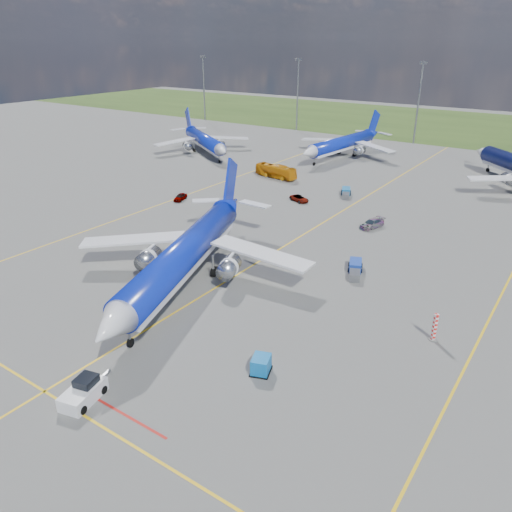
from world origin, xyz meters
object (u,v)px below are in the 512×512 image
Objects in this scene: main_airliner at (186,283)px; service_car_c at (372,223)px; uld_container at (261,365)px; bg_jet_nnw at (341,157)px; pushback_tug at (84,392)px; apron_bus at (276,171)px; warning_post at (435,327)px; service_car_a at (180,197)px; baggage_tug_c at (346,193)px; baggage_tug_w at (355,269)px; service_car_b at (299,199)px; bg_jet_nw at (205,153)px.

service_car_c is (11.65, 32.63, 0.70)m from main_airliner.
bg_jet_nnw is at bearing 91.50° from uld_container.
apron_bus reaches higher than pushback_tug.
main_airliner is at bearing -170.91° from warning_post.
pushback_tug is 1.61× the size of service_car_a.
pushback_tug is 57.71m from service_car_a.
pushback_tug is 69.07m from baggage_tug_c.
service_car_a is at bearing 142.86° from baggage_tug_w.
baggage_tug_c is at bearing -10.08° from service_car_b.
main_airliner reaches higher than warning_post.
apron_bus is at bearing -90.26° from bg_jet_nnw.
service_car_c is (59.93, -28.86, 0.70)m from bg_jet_nw.
warning_post is at bearing -59.82° from baggage_tug_w.
uld_container is 53.55m from service_car_b.
service_car_a is at bearing -94.00° from bg_jet_nnw.
main_airliner reaches higher than service_car_b.
apron_bus is 49.97m from baggage_tug_w.
bg_jet_nw is 78.18m from main_airliner.
bg_jet_nw reaches higher than service_car_c.
service_car_c is 18.25m from baggage_tug_w.
apron_bus is (-26.36, 72.41, 0.62)m from pushback_tug.
service_car_b is at bearing 111.04° from baggage_tug_w.
main_airliner is 10.49× the size of service_car_b.
service_car_b is 0.74× the size of baggage_tug_w.
bg_jet_nw is 3.65× the size of apron_bus.
bg_jet_nnw reaches higher than service_car_a.
bg_jet_nw is 6.23× the size of pushback_tug.
warning_post is 0.08× the size of bg_jet_nnw.
warning_post is 96.63m from bg_jet_nw.
uld_container is 43.03m from service_car_c.
pushback_tug is at bearing -89.97° from main_airliner.
main_airliner is 22.26× the size of uld_container.
pushback_tug is 3.00× the size of uld_container.
bg_jet_nnw is 70.90m from baggage_tug_w.
service_car_c is (30.22, -17.96, -0.73)m from apron_bus.
service_car_c reaches higher than service_car_a.
service_car_a is 22.89m from service_car_b.
pushback_tug is 1.05× the size of baggage_tug_c.
uld_container is at bearing -108.53° from baggage_tug_w.
apron_bus is 1.79× the size of baggage_tug_c.
warning_post is at bearing 31.86° from uld_container.
service_car_b is at bearing 15.69° from service_car_a.
apron_bus reaches higher than baggage_tug_w.
baggage_tug_w is (-1.68, 24.94, -0.21)m from uld_container.
service_car_c is 18.18m from baggage_tug_c.
baggage_tug_c is (24.96, 20.94, -0.05)m from service_car_a.
main_airliner is 34.65m from service_car_c.
service_car_c is at bearing -112.47° from apron_bus.
service_car_b is at bearing -147.01° from baggage_tug_c.
uld_container is 0.41× the size of service_car_c.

